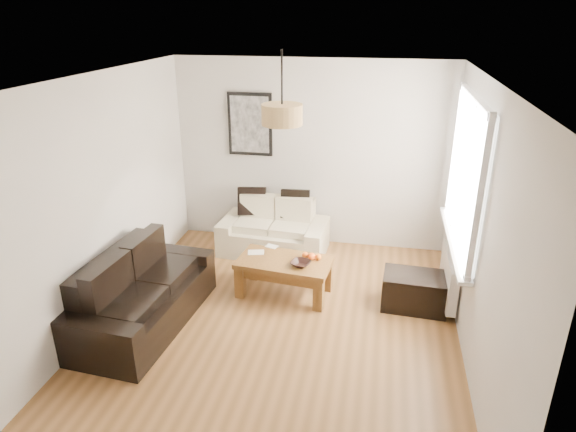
% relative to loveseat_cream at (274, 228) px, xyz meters
% --- Properties ---
extents(floor, '(4.50, 4.50, 0.00)m').
position_rel_loveseat_cream_xyz_m(floor, '(0.43, -1.78, -0.36)').
color(floor, brown).
rests_on(floor, ground).
extents(ceiling, '(3.80, 4.50, 0.00)m').
position_rel_loveseat_cream_xyz_m(ceiling, '(0.43, -1.78, 2.24)').
color(ceiling, white).
rests_on(ceiling, floor).
extents(wall_back, '(3.80, 0.04, 2.60)m').
position_rel_loveseat_cream_xyz_m(wall_back, '(0.43, 0.47, 0.94)').
color(wall_back, silver).
rests_on(wall_back, floor).
extents(wall_front, '(3.80, 0.04, 2.60)m').
position_rel_loveseat_cream_xyz_m(wall_front, '(0.43, -4.03, 0.94)').
color(wall_front, silver).
rests_on(wall_front, floor).
extents(wall_left, '(0.04, 4.50, 2.60)m').
position_rel_loveseat_cream_xyz_m(wall_left, '(-1.47, -1.78, 0.94)').
color(wall_left, silver).
rests_on(wall_left, floor).
extents(wall_right, '(0.04, 4.50, 2.60)m').
position_rel_loveseat_cream_xyz_m(wall_right, '(2.33, -1.78, 0.94)').
color(wall_right, silver).
rests_on(wall_right, floor).
extents(window_bay, '(0.14, 1.90, 1.60)m').
position_rel_loveseat_cream_xyz_m(window_bay, '(2.29, -0.98, 1.24)').
color(window_bay, white).
rests_on(window_bay, wall_right).
extents(radiator, '(0.10, 0.90, 0.52)m').
position_rel_loveseat_cream_xyz_m(radiator, '(2.25, -0.98, 0.02)').
color(radiator, white).
rests_on(radiator, wall_right).
extents(poster, '(0.62, 0.04, 0.87)m').
position_rel_loveseat_cream_xyz_m(poster, '(-0.42, 0.44, 1.34)').
color(poster, black).
rests_on(poster, wall_back).
extents(pendant_shade, '(0.40, 0.40, 0.20)m').
position_rel_loveseat_cream_xyz_m(pendant_shade, '(0.43, -1.48, 1.87)').
color(pendant_shade, tan).
rests_on(pendant_shade, ceiling).
extents(loveseat_cream, '(1.50, 0.87, 0.72)m').
position_rel_loveseat_cream_xyz_m(loveseat_cream, '(0.00, 0.00, 0.00)').
color(loveseat_cream, beige).
rests_on(loveseat_cream, floor).
extents(sofa_leather, '(1.02, 1.88, 0.78)m').
position_rel_loveseat_cream_xyz_m(sofa_leather, '(-1.00, -1.97, 0.03)').
color(sofa_leather, black).
rests_on(sofa_leather, floor).
extents(coffee_table, '(1.15, 0.71, 0.45)m').
position_rel_loveseat_cream_xyz_m(coffee_table, '(0.37, -1.08, -0.14)').
color(coffee_table, brown).
rests_on(coffee_table, floor).
extents(ottoman, '(0.74, 0.50, 0.41)m').
position_rel_loveseat_cream_xyz_m(ottoman, '(1.88, -1.09, -0.16)').
color(ottoman, black).
rests_on(ottoman, floor).
extents(cushion_left, '(0.41, 0.18, 0.39)m').
position_rel_loveseat_cream_xyz_m(cushion_left, '(-0.35, 0.18, 0.31)').
color(cushion_left, black).
rests_on(cushion_left, loveseat_cream).
extents(cushion_right, '(0.41, 0.16, 0.40)m').
position_rel_loveseat_cream_xyz_m(cushion_right, '(0.27, 0.18, 0.31)').
color(cushion_right, black).
rests_on(cushion_right, loveseat_cream).
extents(fruit_bowl, '(0.28, 0.28, 0.05)m').
position_rel_loveseat_cream_xyz_m(fruit_bowl, '(0.58, -1.19, 0.11)').
color(fruit_bowl, black).
rests_on(fruit_bowl, coffee_table).
extents(orange_a, '(0.11, 0.11, 0.09)m').
position_rel_loveseat_cream_xyz_m(orange_a, '(0.68, -1.01, 0.12)').
color(orange_a, '#FF5915').
rests_on(orange_a, fruit_bowl).
extents(orange_b, '(0.09, 0.09, 0.08)m').
position_rel_loveseat_cream_xyz_m(orange_b, '(0.76, -1.01, 0.12)').
color(orange_b, orange).
rests_on(orange_b, fruit_bowl).
extents(orange_c, '(0.09, 0.09, 0.08)m').
position_rel_loveseat_cream_xyz_m(orange_c, '(0.60, -0.98, 0.12)').
color(orange_c, '#DF5612').
rests_on(orange_c, fruit_bowl).
extents(papers, '(0.22, 0.18, 0.01)m').
position_rel_loveseat_cream_xyz_m(papers, '(-0.01, -0.95, 0.09)').
color(papers, white).
rests_on(papers, coffee_table).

